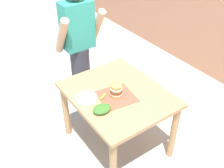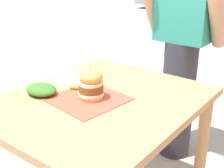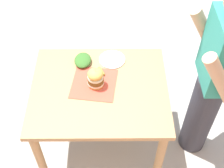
% 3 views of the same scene
% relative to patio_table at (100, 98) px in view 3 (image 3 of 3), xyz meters
% --- Properties ---
extents(ground_plane, '(80.00, 80.00, 0.00)m').
position_rel_patio_table_xyz_m(ground_plane, '(0.00, 0.00, -0.64)').
color(ground_plane, '#ADAAA3').
extents(patio_table, '(0.90, 1.08, 0.76)m').
position_rel_patio_table_xyz_m(patio_table, '(0.00, 0.00, 0.00)').
color(patio_table, tan).
rests_on(patio_table, ground).
extents(serving_paper, '(0.39, 0.39, 0.00)m').
position_rel_patio_table_xyz_m(serving_paper, '(-0.05, -0.04, 0.12)').
color(serving_paper, '#D64C38').
rests_on(serving_paper, patio_table).
extents(sandwich, '(0.13, 0.13, 0.19)m').
position_rel_patio_table_xyz_m(sandwich, '(-0.04, -0.03, 0.20)').
color(sandwich, gold).
rests_on(sandwich, serving_paper).
extents(pickle_spear, '(0.09, 0.06, 0.02)m').
position_rel_patio_table_xyz_m(pickle_spear, '(-0.17, 0.01, 0.14)').
color(pickle_spear, '#8EA83D').
rests_on(pickle_spear, serving_paper).
extents(side_plate_with_forks, '(0.22, 0.22, 0.02)m').
position_rel_patio_table_xyz_m(side_plate_with_forks, '(-0.31, 0.10, 0.13)').
color(side_plate_with_forks, white).
rests_on(side_plate_with_forks, patio_table).
extents(side_salad, '(0.18, 0.14, 0.05)m').
position_rel_patio_table_xyz_m(side_salad, '(-0.28, -0.14, 0.15)').
color(side_salad, '#386B28').
rests_on(side_salad, patio_table).
extents(diner_across_table, '(0.55, 0.35, 1.69)m').
position_rel_patio_table_xyz_m(diner_across_table, '(0.04, 0.85, 0.25)').
color(diner_across_table, '#33333D').
rests_on(diner_across_table, ground).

